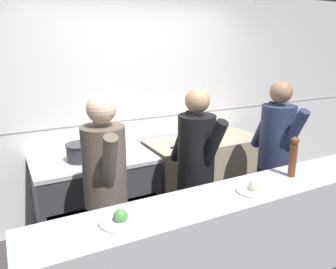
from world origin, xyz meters
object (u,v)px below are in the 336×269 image
Objects in this scene: stock_pot at (80,152)px; plated_dish_main at (121,219)px; oven_range at (96,198)px; chef_line at (275,153)px; chefs_knife at (183,146)px; plated_dish_appetiser at (255,189)px; chef_head_cook at (106,187)px; pepper_mill at (293,156)px; chef_sous at (196,168)px.

plated_dish_main is (-0.07, -1.37, -0.01)m from stock_pot.
chef_line is (1.68, -0.80, 0.48)m from oven_range.
chefs_knife is at bearing 137.55° from chef_line.
chef_head_cook is at bearing 145.52° from plated_dish_appetiser.
chef_sous is (-0.55, 0.59, -0.21)m from pepper_mill.
plated_dish_main is at bearing -92.89° from stock_pot.
pepper_mill is at bearing 1.27° from plated_dish_main.
chefs_knife is 1.73m from plated_dish_main.
oven_range is 2.00m from pepper_mill.
chef_head_cook is (-1.09, -0.67, 0.02)m from chefs_knife.
chef_line is (1.88, 0.59, -0.05)m from plated_dish_main.
chef_sous is at bearing 33.69° from plated_dish_main.
pepper_mill reaches higher than plated_dish_appetiser.
chef_line is at bearing -44.13° from chefs_knife.
stock_pot is 1.12m from chefs_knife.
plated_dish_main is at bearing -154.84° from chef_sous.
pepper_mill is at bearing -55.50° from chef_sous.
chef_sous is at bearing -46.06° from oven_range.
plated_dish_appetiser is 1.06m from chef_line.
chef_head_cook is (-0.12, -0.79, 0.48)m from oven_range.
chefs_knife is (0.98, -0.13, 0.46)m from oven_range.
stock_pot is 1.97m from chef_line.
stock_pot is 0.72× the size of chefs_knife.
chef_head_cook is at bearing 158.10° from pepper_mill.
chefs_knife is 0.23× the size of chef_line.
plated_dish_appetiser reaches higher than chefs_knife.
pepper_mill is (1.29, -1.36, 0.68)m from oven_range.
plated_dish_appetiser is (0.83, -1.44, 0.53)m from oven_range.
plated_dish_main is 0.16× the size of chef_sous.
oven_range is 0.73× the size of chef_head_cook.
plated_dish_appetiser is 0.17× the size of chef_sous.
oven_range is 1.92m from chef_line.
chef_head_cook reaches higher than chefs_knife.
chef_line reaches higher than plated_dish_appetiser.
oven_range is 1.50m from plated_dish_main.
chef_sous is (-0.24, -0.64, 0.01)m from chefs_knife.
chef_head_cook is (0.09, 0.60, -0.05)m from plated_dish_main.
pepper_mill is 0.71m from chef_line.
stock_pot is at bearing 87.11° from plated_dish_main.
stock_pot reaches higher than plated_dish_appetiser.
plated_dish_appetiser is 0.82× the size of pepper_mill.
oven_range is 3.18× the size of chefs_knife.
chefs_knife is 0.23× the size of chef_sous.
plated_dish_main is at bearing -178.73° from pepper_mill.
plated_dish_main is 0.16× the size of chef_line.
oven_range is at bearing 119.87° from plated_dish_appetiser.
chef_line reaches higher than chef_head_cook.
chef_line is at bearing -23.44° from stock_pot.
plated_dish_appetiser is at bearing -90.91° from chef_sous.
chefs_knife is 0.23× the size of chef_head_cook.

